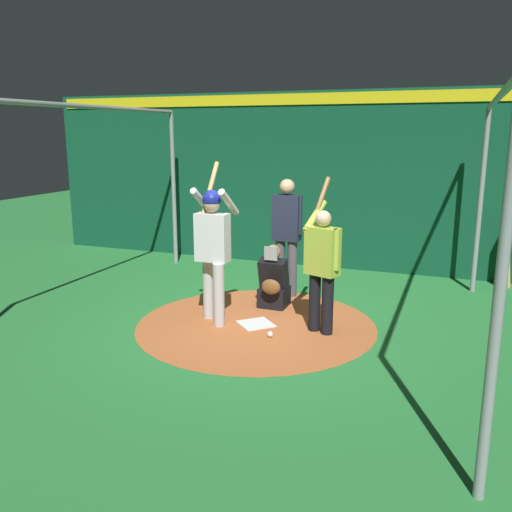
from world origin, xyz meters
TOP-DOWN VIEW (x-y plane):
  - ground_plane at (0.00, 0.00)m, footprint 27.60×27.60m
  - dirt_circle at (0.00, 0.00)m, footprint 3.21×3.21m
  - home_plate at (0.00, 0.00)m, footprint 0.59×0.59m
  - batter at (0.08, -0.59)m, footprint 0.68×0.49m
  - catcher at (-0.80, -0.03)m, footprint 0.58×0.40m
  - umpire at (-1.42, -0.04)m, footprint 0.23×0.49m
  - visitor at (-0.06, 0.87)m, footprint 0.64×0.51m
  - back_wall at (-3.55, 0.00)m, footprint 0.23×11.60m
  - cage_frame at (0.00, 0.00)m, footprint 5.53×5.55m
  - bat_rack at (-3.30, 3.22)m, footprint 0.58×0.16m
  - baseball_0 at (0.37, 0.33)m, footprint 0.07×0.07m

SIDE VIEW (x-z plane):
  - ground_plane at x=0.00m, z-range 0.00..0.00m
  - dirt_circle at x=0.00m, z-range 0.00..0.01m
  - home_plate at x=0.00m, z-range 0.01..0.02m
  - baseball_0 at x=0.37m, z-range 0.01..0.08m
  - catcher at x=-0.80m, z-range -0.10..0.84m
  - bat_rack at x=-3.30m, z-range -0.03..1.02m
  - visitor at x=-0.06m, z-range -0.07..1.90m
  - umpire at x=-1.42m, z-range 0.12..1.96m
  - batter at x=0.08m, z-range 0.03..2.17m
  - back_wall at x=-3.55m, z-range 0.01..3.28m
  - cage_frame at x=0.00m, z-range 0.59..3.51m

